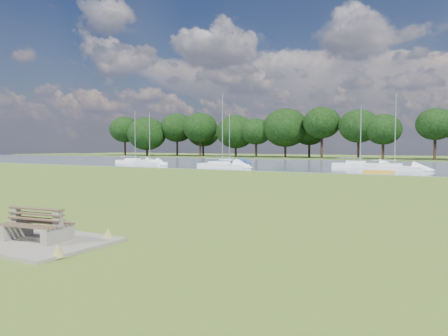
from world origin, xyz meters
The scene contains 13 objects.
ground centered at (0.00, 0.00, 0.00)m, with size 220.00×220.00×0.00m, color olive.
river centered at (0.00, 42.00, 0.00)m, with size 220.00×40.00×0.10m, color slate.
far_bank centered at (0.00, 72.00, 0.00)m, with size 220.00×20.00×0.40m, color #4C6626.
concrete_pad centered at (0.00, -14.00, 0.05)m, with size 4.20×3.20×0.10m, color gray.
bench_pair centered at (0.00, -14.00, 0.53)m, with size 2.07×1.39×1.04m.
kayak centered at (3.19, 24.00, 0.20)m, with size 3.04×0.71×0.30m, color gold.
tree_line centered at (-2.26, 68.00, 6.60)m, with size 138.14×9.18×11.12m.
sailboat_1 centered at (3.71, 30.67, 0.52)m, with size 6.83×3.24×8.71m.
sailboat_2 centered at (-29.21, 27.33, 0.50)m, with size 6.57×3.61×7.67m.
sailboat_3 centered at (-35.34, 31.24, 0.51)m, with size 6.41×3.31×8.30m.
sailboat_4 centered at (-16.46, 26.18, 0.53)m, with size 7.42×3.34×9.38m.
sailboat_6 centered at (-1.15, 35.35, 0.54)m, with size 7.33×3.44×7.90m.
sailboat_8 centered at (-21.74, 37.71, 0.49)m, with size 5.87×2.28×7.77m.
Camera 1 is at (11.17, -22.48, 2.92)m, focal length 35.00 mm.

